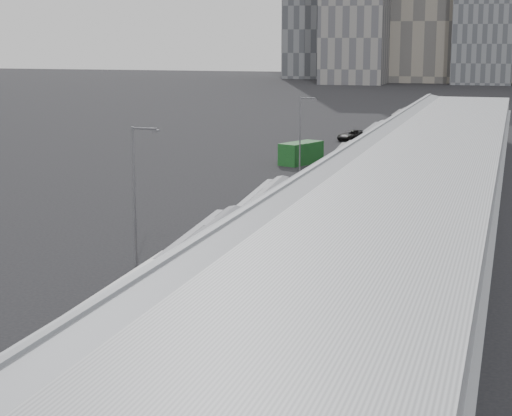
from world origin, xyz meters
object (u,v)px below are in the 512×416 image
at_px(bus_3, 211,264).
at_px(bus_4, 268,218).
at_px(bus_5, 314,194).
at_px(street_lamp_far, 302,129).
at_px(bus_8, 378,140).
at_px(suv, 353,135).
at_px(bus_9, 395,131).
at_px(bus_7, 370,152).
at_px(bus_2, 138,325).
at_px(shipping_container, 301,153).
at_px(bus_10, 403,122).
at_px(street_lamp_near, 136,187).
at_px(bus_6, 347,168).

height_order(bus_3, bus_4, bus_3).
relative_size(bus_4, bus_5, 1.01).
height_order(bus_5, street_lamp_far, street_lamp_far).
relative_size(bus_8, suv, 2.20).
relative_size(bus_3, suv, 2.36).
distance_m(bus_4, bus_9, 68.31).
xyz_separation_m(bus_7, suv, (-6.69, 24.39, -0.67)).
bearing_deg(bus_3, bus_2, -92.06).
bearing_deg(shipping_container, bus_8, 85.96).
distance_m(bus_5, street_lamp_far, 23.32).
bearing_deg(bus_10, street_lamp_near, -95.17).
relative_size(bus_7, bus_8, 0.94).
distance_m(bus_9, suv, 6.53).
bearing_deg(street_lamp_near, bus_10, 86.08).
distance_m(bus_8, street_lamp_far, 23.22).
bearing_deg(suv, bus_7, -51.67).
distance_m(bus_3, bus_9, 82.80).
xyz_separation_m(bus_7, street_lamp_far, (-6.55, -9.71, 3.67)).
distance_m(bus_5, suv, 56.59).
xyz_separation_m(bus_4, bus_5, (1.04, 11.69, -0.01)).
bearing_deg(bus_5, bus_8, 94.08).
xyz_separation_m(bus_3, bus_10, (-0.46, 98.10, -0.19)).
distance_m(bus_7, bus_9, 24.83).
relative_size(bus_4, bus_7, 1.12).
relative_size(bus_5, street_lamp_near, 1.41).
xyz_separation_m(bus_4, bus_7, (0.93, 43.47, -0.18)).
bearing_deg(bus_4, street_lamp_far, 94.30).
relative_size(bus_4, street_lamp_far, 1.55).
relative_size(bus_9, street_lamp_near, 1.32).
bearing_deg(bus_3, street_lamp_far, 92.35).
distance_m(bus_5, bus_7, 31.78).
bearing_deg(bus_10, bus_5, -90.38).
distance_m(bus_2, bus_4, 26.63).
bearing_deg(bus_4, bus_8, 84.79).
distance_m(bus_3, street_lamp_far, 48.75).
bearing_deg(street_lamp_far, suv, 90.24).
relative_size(bus_3, bus_6, 1.02).
relative_size(bus_10, street_lamp_far, 1.40).
height_order(bus_10, suv, bus_10).
xyz_separation_m(bus_3, bus_5, (0.64, 26.18, -0.05)).
bearing_deg(bus_3, street_lamp_near, 144.05).
xyz_separation_m(bus_3, bus_6, (0.56, 42.63, -0.04)).
xyz_separation_m(bus_3, street_lamp_far, (-6.02, 48.26, 3.44)).
xyz_separation_m(bus_6, street_lamp_far, (-6.58, 5.62, 3.48)).
height_order(bus_6, bus_8, bus_6).
distance_m(street_lamp_far, shipping_container, 8.46).
height_order(bus_6, suv, bus_6).
height_order(bus_7, street_lamp_far, street_lamp_far).
height_order(bus_2, bus_7, bus_2).
height_order(bus_3, bus_10, bus_3).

